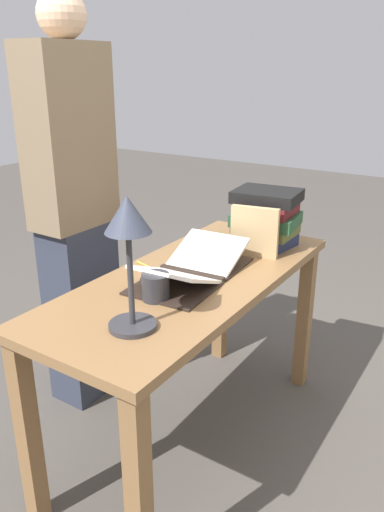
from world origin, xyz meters
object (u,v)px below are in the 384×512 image
open_book (192,268)px  book_standing_upright (254,232)px  reading_lamp (128,234)px  coffee_mug (155,286)px  person_reader (75,218)px  pencil (149,267)px  book_stack_tall (266,217)px

open_book → book_standing_upright: (-0.32, 0.10, 0.07)m
open_book → reading_lamp: size_ratio=1.36×
coffee_mug → reading_lamp: bearing=17.7°
coffee_mug → person_reader: (-0.25, -0.62, 0.08)m
open_book → pencil: size_ratio=3.82×
open_book → reading_lamp: reading_lamp is taller
open_book → coffee_mug: bearing=-2.8°
open_book → coffee_mug: size_ratio=4.44×
reading_lamp → pencil: reading_lamp is taller
book_stack_tall → book_standing_upright: size_ratio=1.40×
book_standing_upright → coffee_mug: size_ratio=1.67×
open_book → book_stack_tall: (-0.47, 0.07, 0.10)m
open_book → pencil: (0.02, -0.19, -0.03)m
book_standing_upright → person_reader: 0.77m
open_book → book_stack_tall: bearing=167.0°
coffee_mug → pencil: 0.29m
book_standing_upright → reading_lamp: reading_lamp is taller
coffee_mug → pencil: size_ratio=0.86×
book_stack_tall → coffee_mug: bearing=-5.6°
reading_lamp → coffee_mug: reading_lamp is taller
book_stack_tall → person_reader: person_reader is taller
book_standing_upright → pencil: (0.34, -0.29, -0.10)m
book_stack_tall → reading_lamp: bearing=-0.4°
open_book → coffee_mug: 0.23m
book_stack_tall → coffee_mug: book_stack_tall is taller
book_stack_tall → pencil: 0.58m
coffee_mug → book_stack_tall: bearing=174.4°
book_stack_tall → pencil: (0.50, -0.26, -0.12)m
open_book → reading_lamp: bearing=4.9°
book_standing_upright → coffee_mug: 0.56m
book_stack_tall → person_reader: bearing=-56.5°
reading_lamp → pencil: size_ratio=2.81×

